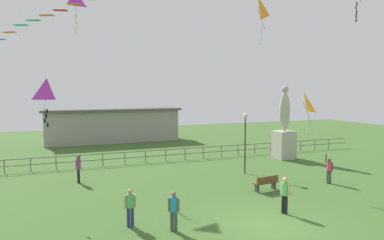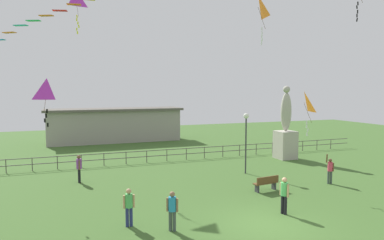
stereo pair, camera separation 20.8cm
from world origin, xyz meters
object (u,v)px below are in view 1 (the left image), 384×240
Objects in this scene: park_bench at (266,183)px; statue_monument at (284,134)px; lamppost at (245,129)px; kite_3 at (47,91)px; person_4 at (329,169)px; person_2 at (78,167)px; person_0 at (174,208)px; person_3 at (130,205)px; kite_0 at (304,104)px; kite_2 at (258,9)px; kite_1 at (75,0)px; person_1 at (285,193)px.

statue_monument is at bearing 48.88° from park_bench.
kite_3 is at bearing -168.91° from lamppost.
person_4 is 16.36m from kite_3.
statue_monument is 16.34m from person_2.
person_3 is (-1.53, 1.07, -0.01)m from person_0.
kite_0 reaches higher than person_4.
kite_3 is (-11.19, 1.68, 5.09)m from park_bench.
park_bench is (-6.51, -7.46, -1.59)m from statue_monument.
kite_2 reaches higher than person_4.
lamppost is at bearing 35.52° from person_3.
person_2 is 11.59m from kite_1.
person_1 is 6.93m from person_3.
kite_1 is (-1.31, 12.08, 10.87)m from person_3.
kite_1 reaches higher than statue_monument.
person_4 reaches higher than person_1.
statue_monument is 9.69m from kite_0.
park_bench is 0.86× the size of person_4.
statue_monument is 18.79m from kite_1.
person_3 is at bearing 145.00° from person_0.
kite_1 is 1.05× the size of kite_2.
person_0 is (-13.07, -10.93, -1.12)m from statue_monument.
person_1 is at bearing -58.02° from kite_1.
lamppost is 8.02m from person_1.
person_2 is 14.46m from kite_2.
kite_2 is at bearing 73.09° from park_bench.
person_2 is 6.19m from kite_3.
person_2 is at bearing 162.96° from kite_2.
person_3 is 12.72m from person_4.
park_bench is 0.92× the size of person_2.
person_2 is (-3.12, 9.01, 0.04)m from person_0.
person_1 is at bearing -108.66° from kite_2.
person_0 is 0.95× the size of person_1.
kite_0 is (-4.59, -8.06, 2.82)m from statue_monument.
person_2 is (-10.62, 1.49, -2.03)m from lamppost.
kite_1 reaches higher than person_3.
lamppost is 11.29m from person_3.
person_0 is 9.78m from kite_0.
person_2 is 8.09m from person_3.
kite_3 is (-1.79, -8.01, -6.23)m from kite_1.
person_1 is at bearing -148.96° from person_4.
person_3 is 0.89× the size of person_4.
kite_3 reaches higher than park_bench.
person_4 is at bearing 10.80° from person_3.
person_1 is at bearing -106.25° from lamppost.
person_0 is at bearing -161.31° from kite_0.
park_bench is 0.91× the size of person_1.
kite_1 reaches higher than person_2.
kite_1 is 10.31m from kite_3.
person_0 is at bearing -141.30° from kite_2.
person_2 is at bearing 109.09° from person_0.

